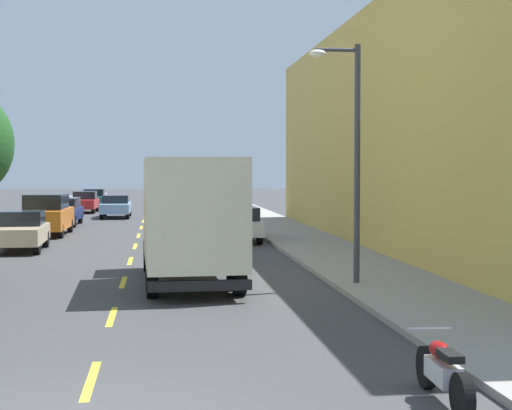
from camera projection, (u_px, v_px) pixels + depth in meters
name	position (u px, v px, depth m)	size (l,w,h in m)	color
ground_plane	(140.00, 231.00, 39.27)	(160.00, 160.00, 0.00)	#38383A
sidewalk_right	(286.00, 231.00, 38.14)	(3.20, 120.00, 0.14)	gray
lane_centerline_dashes	(137.00, 241.00, 33.81)	(0.14, 47.20, 0.01)	yellow
apartment_block_opposite	(484.00, 131.00, 30.79)	(10.00, 36.00, 9.20)	tan
street_lamp	(351.00, 144.00, 20.21)	(1.35, 0.28, 6.18)	#38383D
delivery_box_truck	(190.00, 214.00, 21.01)	(2.63, 7.08, 3.39)	beige
parked_hatchback_teal	(94.00, 199.00, 61.45)	(1.74, 4.00, 1.50)	#195B60
parked_hatchback_champagne	(21.00, 231.00, 29.57)	(1.85, 4.05, 1.50)	tan
parked_hatchback_red	(85.00, 202.00, 55.28)	(1.82, 4.04, 1.50)	#AD1E1E
parked_sedan_charcoal	(202.00, 199.00, 60.24)	(1.89, 4.54, 1.43)	#333338
parked_suv_orange	(47.00, 214.00, 36.44)	(2.02, 4.83, 1.93)	orange
parked_hatchback_black	(214.00, 208.00, 47.22)	(1.82, 4.04, 1.50)	black
parked_wagon_navy	(62.00, 211.00, 42.83)	(1.86, 4.72, 1.50)	navy
parked_wagon_white	(236.00, 223.00, 33.52)	(1.92, 4.74, 1.50)	silver
moving_sky_sedan	(116.00, 206.00, 49.58)	(1.80, 4.50, 1.43)	#7A9EC6
parked_motorcycle	(443.00, 372.00, 10.38)	(0.62, 2.05, 0.90)	black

